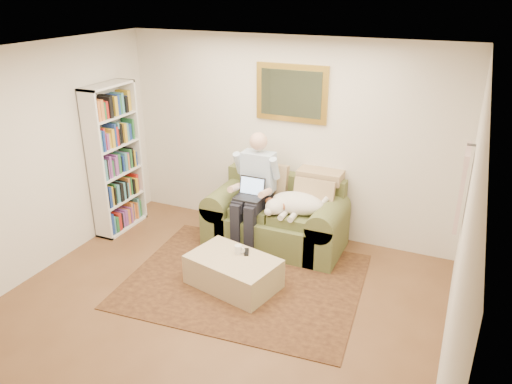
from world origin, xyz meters
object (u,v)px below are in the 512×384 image
Objects in this scene: sofa at (276,223)px; seated_man at (252,193)px; laptop at (250,192)px; bookshelf at (115,159)px; sleeping_dog at (298,203)px; coffee_mug at (238,249)px; ottoman at (233,272)px.

seated_man reaches higher than sofa.
bookshelf is (-1.90, -0.19, 0.23)m from laptop.
sleeping_dog is 1.02m from coffee_mug.
laptop is 3.40× the size of coffee_mug.
laptop is 0.35× the size of ottoman.
sofa is 17.51× the size of coffee_mug.
coffee_mug is (0.20, -0.77, -0.37)m from laptop.
seated_man is at bearing 7.89° from bookshelf.
laptop reaches higher than coffee_mug.
ottoman is (-0.38, -1.03, -0.49)m from sleeping_dog.
ottoman is at bearing -93.50° from sofa.
sleeping_dog is 1.20m from ottoman.
sleeping_dog is at bearing 13.64° from laptop.
bookshelf is (-2.10, 0.58, 0.59)m from coffee_mug.
coffee_mug is at bearing -75.34° from laptop.
sofa is at bearing 86.50° from ottoman.
ottoman is 0.26m from coffee_mug.
laptop is at bearing 104.66° from coffee_mug.
sleeping_dog is (0.58, 0.14, -0.10)m from laptop.
sofa is 0.53m from seated_man.
sofa reaches higher than coffee_mug.
ottoman is at bearing -77.68° from laptop.
sofa is 2.31m from bookshelf.
seated_man is 0.74× the size of bookshelf.
seated_man reaches higher than sleeping_dog.
sofa is at bearing 41.02° from laptop.
laptop reaches higher than sleeping_dog.
laptop is (0.00, -0.07, 0.04)m from seated_man.
sofa is 0.88× the size of bookshelf.
ottoman is at bearing -18.39° from bookshelf.
coffee_mug is 0.05× the size of bookshelf.
laptop is at bearing -166.36° from sleeping_dog.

